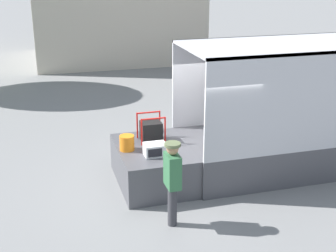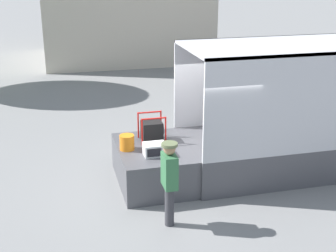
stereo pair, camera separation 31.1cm
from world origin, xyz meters
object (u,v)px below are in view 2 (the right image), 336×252
Objects in this scene: portable_generator at (152,131)px; orange_bucket at (127,142)px; microwave at (155,149)px; box_truck at (332,129)px; worker_person at (169,176)px.

orange_bucket is (-0.68, -0.43, -0.07)m from portable_generator.
orange_bucket reaches higher than microwave.
microwave is 0.76× the size of portable_generator.
worker_person is at bearing -157.79° from box_truck.
box_truck is 5.05m from worker_person.
portable_generator is (0.15, 0.88, 0.11)m from microwave.
box_truck reaches higher than worker_person.
portable_generator is 0.81m from orange_bucket.
worker_person is (-0.19, -2.33, -0.06)m from portable_generator.
microwave is 1.45m from worker_person.
worker_person is (0.49, -1.90, 0.01)m from orange_bucket.
worker_person is at bearing -75.49° from orange_bucket.
box_truck is 13.74× the size of microwave.
orange_bucket is at bearing -179.91° from box_truck.
orange_bucket is at bearing 104.51° from worker_person.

